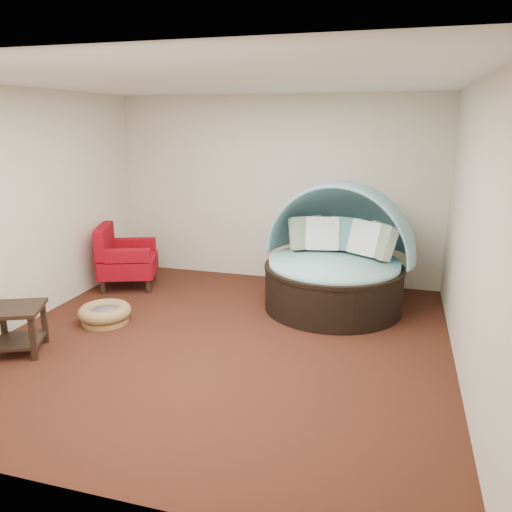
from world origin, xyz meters
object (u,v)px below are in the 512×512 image
(pet_basket, at_px, (105,314))
(side_table, at_px, (17,323))
(canopy_daybed, at_px, (337,250))
(red_armchair, at_px, (124,259))

(pet_basket, height_order, side_table, side_table)
(canopy_daybed, xyz_separation_m, pet_basket, (-2.66, -1.39, -0.66))
(canopy_daybed, bearing_deg, pet_basket, -141.51)
(red_armchair, bearing_deg, pet_basket, -90.45)
(pet_basket, bearing_deg, side_table, -113.66)
(pet_basket, height_order, red_armchair, red_armchair)
(canopy_daybed, bearing_deg, side_table, -131.60)
(red_armchair, height_order, side_table, red_armchair)
(canopy_daybed, relative_size, red_armchair, 2.10)
(canopy_daybed, distance_m, side_table, 3.91)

